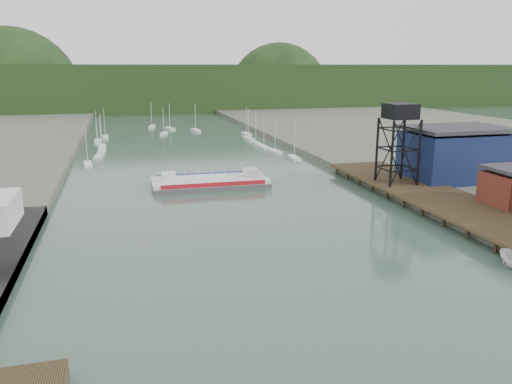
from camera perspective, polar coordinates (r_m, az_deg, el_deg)
east_pier at (r=96.61m, az=20.54°, el=-0.75°), size 14.00×70.00×2.45m
lift_tower at (r=103.88m, az=16.14°, el=8.32°), size 6.50×6.50×16.00m
blue_shed at (r=114.98m, az=21.77°, el=4.06°), size 20.50×14.50×11.30m
marina_sailboats at (r=171.85m, az=-8.77°, el=5.71°), size 57.71×92.65×0.90m
distant_hills at (r=332.55m, az=-12.82°, el=11.32°), size 500.00×120.00×80.00m
chain_ferry at (r=108.02m, az=-5.24°, el=1.15°), size 24.87×10.51×3.56m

